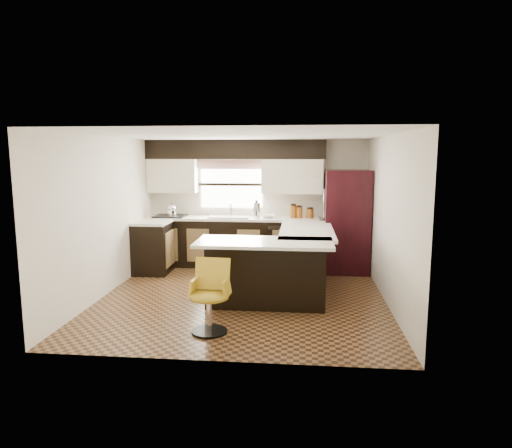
# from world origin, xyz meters

# --- Properties ---
(floor) EXTENTS (4.40, 4.40, 0.00)m
(floor) POSITION_xyz_m (0.00, 0.00, 0.00)
(floor) COLOR #49301A
(floor) RESTS_ON ground
(ceiling) EXTENTS (4.40, 4.40, 0.00)m
(ceiling) POSITION_xyz_m (0.00, 0.00, 2.40)
(ceiling) COLOR silver
(ceiling) RESTS_ON wall_back
(wall_back) EXTENTS (4.40, 0.00, 4.40)m
(wall_back) POSITION_xyz_m (0.00, 2.20, 1.20)
(wall_back) COLOR beige
(wall_back) RESTS_ON floor
(wall_front) EXTENTS (4.40, 0.00, 4.40)m
(wall_front) POSITION_xyz_m (0.00, -2.20, 1.20)
(wall_front) COLOR beige
(wall_front) RESTS_ON floor
(wall_left) EXTENTS (0.00, 4.40, 4.40)m
(wall_left) POSITION_xyz_m (-2.10, 0.00, 1.20)
(wall_left) COLOR beige
(wall_left) RESTS_ON floor
(wall_right) EXTENTS (0.00, 4.40, 4.40)m
(wall_right) POSITION_xyz_m (2.10, 0.00, 1.20)
(wall_right) COLOR beige
(wall_right) RESTS_ON floor
(base_cab_back) EXTENTS (3.30, 0.60, 0.90)m
(base_cab_back) POSITION_xyz_m (-0.45, 1.90, 0.45)
(base_cab_back) COLOR black
(base_cab_back) RESTS_ON floor
(base_cab_left) EXTENTS (0.60, 0.70, 0.90)m
(base_cab_left) POSITION_xyz_m (-1.80, 1.25, 0.45)
(base_cab_left) COLOR black
(base_cab_left) RESTS_ON floor
(counter_back) EXTENTS (3.30, 0.60, 0.04)m
(counter_back) POSITION_xyz_m (-0.45, 1.90, 0.92)
(counter_back) COLOR silver
(counter_back) RESTS_ON base_cab_back
(counter_left) EXTENTS (0.60, 0.70, 0.04)m
(counter_left) POSITION_xyz_m (-1.80, 1.25, 0.92)
(counter_left) COLOR silver
(counter_left) RESTS_ON base_cab_left
(soffit) EXTENTS (3.40, 0.35, 0.36)m
(soffit) POSITION_xyz_m (-0.40, 2.03, 2.22)
(soffit) COLOR black
(soffit) RESTS_ON wall_back
(upper_cab_left) EXTENTS (0.94, 0.35, 0.64)m
(upper_cab_left) POSITION_xyz_m (-1.62, 2.03, 1.72)
(upper_cab_left) COLOR beige
(upper_cab_left) RESTS_ON wall_back
(upper_cab_right) EXTENTS (1.14, 0.35, 0.64)m
(upper_cab_right) POSITION_xyz_m (0.68, 2.03, 1.72)
(upper_cab_right) COLOR beige
(upper_cab_right) RESTS_ON wall_back
(window_pane) EXTENTS (1.20, 0.02, 0.90)m
(window_pane) POSITION_xyz_m (-0.50, 2.18, 1.55)
(window_pane) COLOR white
(window_pane) RESTS_ON wall_back
(valance) EXTENTS (1.30, 0.06, 0.18)m
(valance) POSITION_xyz_m (-0.50, 2.14, 1.94)
(valance) COLOR #D19B93
(valance) RESTS_ON wall_back
(sink) EXTENTS (0.75, 0.45, 0.03)m
(sink) POSITION_xyz_m (-0.50, 1.88, 0.96)
(sink) COLOR #B2B2B7
(sink) RESTS_ON counter_back
(dishwasher) EXTENTS (0.58, 0.03, 0.78)m
(dishwasher) POSITION_xyz_m (0.55, 1.61, 0.43)
(dishwasher) COLOR black
(dishwasher) RESTS_ON floor
(cooktop) EXTENTS (0.58, 0.50, 0.02)m
(cooktop) POSITION_xyz_m (-1.65, 1.88, 0.96)
(cooktop) COLOR black
(cooktop) RESTS_ON counter_back
(peninsula_long) EXTENTS (0.60, 1.95, 0.90)m
(peninsula_long) POSITION_xyz_m (0.90, 0.62, 0.45)
(peninsula_long) COLOR black
(peninsula_long) RESTS_ON floor
(peninsula_return) EXTENTS (1.65, 0.60, 0.90)m
(peninsula_return) POSITION_xyz_m (0.38, -0.35, 0.45)
(peninsula_return) COLOR black
(peninsula_return) RESTS_ON floor
(counter_pen_long) EXTENTS (0.84, 1.95, 0.04)m
(counter_pen_long) POSITION_xyz_m (0.95, 0.62, 0.92)
(counter_pen_long) COLOR silver
(counter_pen_long) RESTS_ON peninsula_long
(counter_pen_return) EXTENTS (1.89, 0.84, 0.04)m
(counter_pen_return) POSITION_xyz_m (0.35, -0.44, 0.92)
(counter_pen_return) COLOR silver
(counter_pen_return) RESTS_ON peninsula_return
(refrigerator) EXTENTS (0.80, 0.76, 1.86)m
(refrigerator) POSITION_xyz_m (1.68, 1.71, 0.93)
(refrigerator) COLOR black
(refrigerator) RESTS_ON floor
(bar_chair) EXTENTS (0.50, 0.50, 0.88)m
(bar_chair) POSITION_xyz_m (-0.22, -1.45, 0.44)
(bar_chair) COLOR gold
(bar_chair) RESTS_ON floor
(kettle) EXTENTS (0.18, 0.18, 0.24)m
(kettle) POSITION_xyz_m (-1.62, 1.88, 1.09)
(kettle) COLOR silver
(kettle) RESTS_ON cooktop
(percolator) EXTENTS (0.14, 0.14, 0.29)m
(percolator) POSITION_xyz_m (0.02, 1.90, 1.09)
(percolator) COLOR silver
(percolator) RESTS_ON counter_back
(mixing_bowl) EXTENTS (0.29, 0.29, 0.06)m
(mixing_bowl) POSITION_xyz_m (0.24, 1.90, 0.98)
(mixing_bowl) COLOR white
(mixing_bowl) RESTS_ON counter_back
(canister_large) EXTENTS (0.12, 0.12, 0.24)m
(canister_large) POSITION_xyz_m (0.71, 1.92, 1.06)
(canister_large) COLOR brown
(canister_large) RESTS_ON counter_back
(canister_med) EXTENTS (0.12, 0.12, 0.20)m
(canister_med) POSITION_xyz_m (0.82, 1.92, 1.05)
(canister_med) COLOR brown
(canister_med) RESTS_ON counter_back
(canister_small) EXTENTS (0.14, 0.14, 0.18)m
(canister_small) POSITION_xyz_m (1.02, 1.92, 1.03)
(canister_small) COLOR brown
(canister_small) RESTS_ON counter_back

